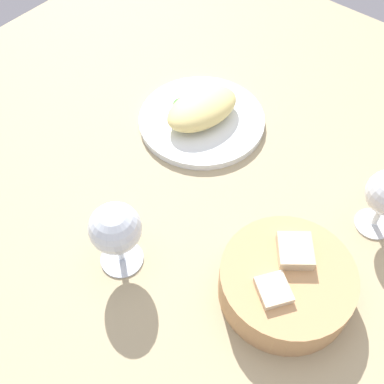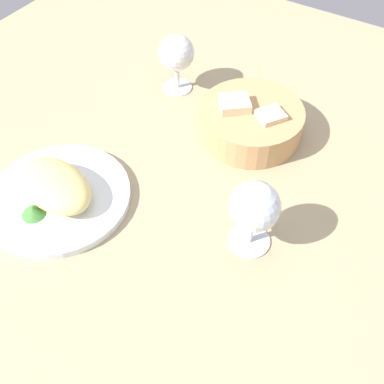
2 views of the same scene
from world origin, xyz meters
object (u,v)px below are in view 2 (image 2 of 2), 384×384
at_px(wine_glass_far, 177,55).
at_px(plate, 59,197).
at_px(wine_glass_near, 254,209).
at_px(bread_basket, 250,121).

bearing_deg(wine_glass_far, plate, -90.29).
bearing_deg(plate, wine_glass_near, 16.70).
xyz_separation_m(plate, wine_glass_far, (0.00, 0.37, 0.07)).
xyz_separation_m(plate, wine_glass_near, (0.31, 0.09, 0.08)).
relative_size(wine_glass_near, wine_glass_far, 1.04).
height_order(wine_glass_near, wine_glass_far, wine_glass_near).
height_order(plate, wine_glass_far, wine_glass_far).
bearing_deg(bread_basket, wine_glass_far, 166.40).
bearing_deg(bread_basket, plate, -121.92).
distance_m(plate, wine_glass_near, 0.34).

